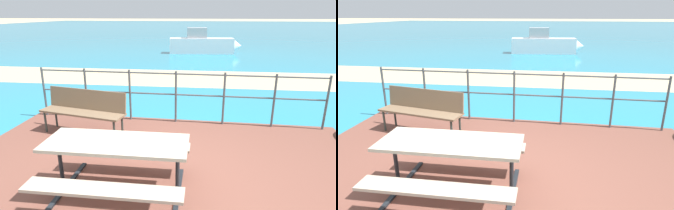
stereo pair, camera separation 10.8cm
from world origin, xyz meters
The scene contains 8 objects.
ground_plane centered at (0.00, 0.00, 0.00)m, with size 240.00×240.00×0.00m, color tan.
patio_paving centered at (0.00, 0.00, 0.03)m, with size 6.40×5.20×0.06m, color brown.
sea_water centered at (0.00, 40.00, 0.01)m, with size 90.00×90.00×0.01m, color teal.
beach_strip centered at (0.00, 7.02, 0.01)m, with size 54.00×2.81×0.01m, color tan.
picnic_table centered at (-0.40, -0.21, 0.63)m, with size 1.75×1.39×0.75m.
park_bench centered at (-1.65, 1.64, 0.57)m, with size 1.71×0.72×0.83m.
railing_fence centered at (0.00, 2.46, 0.73)m, with size 5.94×0.04×1.09m.
boat_near centered at (0.28, 13.88, 0.53)m, with size 4.26×1.32×1.46m.
Camera 1 is at (0.66, -3.19, 2.27)m, focal length 30.46 mm.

